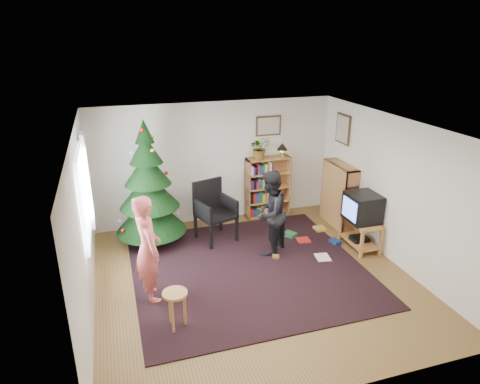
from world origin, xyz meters
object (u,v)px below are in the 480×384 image
object	(u,v)px
bookshelf_right	(339,194)
tv_stand	(360,232)
picture_right	(343,129)
person_standing	(148,249)
crt_tv	(363,207)
armchair	(214,207)
person_by_chair	(270,213)
stool	(175,300)
picture_back	(268,126)
potted_plant	(260,148)
christmas_tree	(149,194)
table_lamp	(282,147)
bookshelf_back	(268,186)

from	to	relation	value
bookshelf_right	tv_stand	size ratio (longest dim) A/B	1.60
picture_right	person_standing	distance (m)	4.64
crt_tv	person_standing	world-z (taller)	person_standing
armchair	person_by_chair	xyz separation A→B (m)	(0.79, -0.89, 0.15)
crt_tv	stool	xyz separation A→B (m)	(-3.63, -1.29, -0.37)
picture_back	potted_plant	bearing A→B (deg)	-149.75
christmas_tree	table_lamp	distance (m)	2.95
christmas_tree	picture_back	bearing A→B (deg)	15.18
tv_stand	armchair	xyz separation A→B (m)	(-2.47, 1.20, 0.31)
person_standing	table_lamp	world-z (taller)	person_standing
bookshelf_back	person_by_chair	distance (m)	1.70
tv_stand	table_lamp	xyz separation A→B (m)	(-0.80, 1.91, 1.18)
crt_tv	armchair	distance (m)	2.75
picture_right	potted_plant	world-z (taller)	picture_right
bookshelf_right	crt_tv	distance (m)	1.06
christmas_tree	bookshelf_back	xyz separation A→B (m)	(2.55, 0.57, -0.33)
bookshelf_right	armchair	size ratio (longest dim) A/B	1.13
picture_right	person_by_chair	size ratio (longest dim) A/B	0.39
christmas_tree	table_lamp	xyz separation A→B (m)	(2.85, 0.57, 0.51)
bookshelf_back	crt_tv	size ratio (longest dim) A/B	2.22
tv_stand	table_lamp	distance (m)	2.39
bookshelf_right	person_standing	bearing A→B (deg)	110.74
christmas_tree	stool	bearing A→B (deg)	-89.44
person_standing	armchair	bearing A→B (deg)	-51.44
bookshelf_right	tv_stand	world-z (taller)	bookshelf_right
picture_right	armchair	distance (m)	3.03
stool	tv_stand	bearing A→B (deg)	19.56
person_standing	tv_stand	bearing A→B (deg)	-94.47
crt_tv	person_by_chair	world-z (taller)	person_by_chair
bookshelf_right	table_lamp	bearing A→B (deg)	46.72
tv_stand	person_by_chair	distance (m)	1.77
armchair	table_lamp	bearing A→B (deg)	5.18
stool	picture_back	bearing A→B (deg)	52.51
christmas_tree	table_lamp	world-z (taller)	christmas_tree
person_by_chair	potted_plant	xyz separation A→B (m)	(0.38, 1.60, 0.76)
tv_stand	armchair	world-z (taller)	armchair
bookshelf_right	person_by_chair	xyz separation A→B (m)	(-1.80, -0.73, 0.11)
potted_plant	tv_stand	bearing A→B (deg)	-55.76
picture_back	person_by_chair	distance (m)	2.18
person_by_chair	potted_plant	size ratio (longest dim) A/B	3.32
picture_right	tv_stand	size ratio (longest dim) A/B	0.74
tv_stand	stool	xyz separation A→B (m)	(-3.63, -1.29, 0.12)
tv_stand	table_lamp	bearing A→B (deg)	112.74
crt_tv	person_by_chair	distance (m)	1.70
armchair	person_by_chair	size ratio (longest dim) A/B	0.74
person_by_chair	table_lamp	distance (m)	1.96
picture_back	picture_right	size ratio (longest dim) A/B	0.92
picture_right	person_standing	size ratio (longest dim) A/B	0.36
crt_tv	potted_plant	bearing A→B (deg)	124.18
bookshelf_back	person_by_chair	size ratio (longest dim) A/B	0.84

